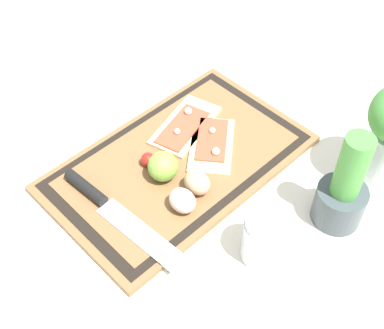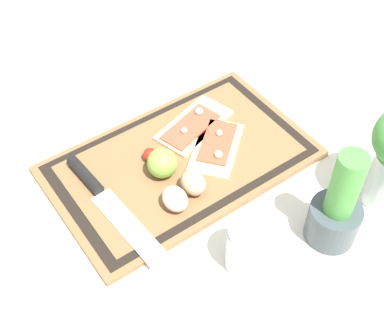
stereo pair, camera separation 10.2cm
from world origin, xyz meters
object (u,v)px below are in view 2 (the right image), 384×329
(pizza_slice_far, at_px, (217,147))
(herb_pot, at_px, (337,211))
(pizza_slice_near, at_px, (193,125))
(knife, at_px, (98,190))
(egg_pink, at_px, (175,199))
(cherry_tomato_red, at_px, (150,155))
(sauce_jar, at_px, (249,249))
(egg_brown, at_px, (193,183))
(lime, at_px, (162,163))

(pizza_slice_far, distance_m, herb_pot, 0.28)
(pizza_slice_near, distance_m, knife, 0.25)
(egg_pink, height_order, cherry_tomato_red, egg_pink)
(pizza_slice_near, xyz_separation_m, cherry_tomato_red, (0.12, 0.02, 0.01))
(egg_pink, bearing_deg, knife, -47.34)
(egg_pink, height_order, sauce_jar, sauce_jar)
(pizza_slice_near, distance_m, pizza_slice_far, 0.08)
(cherry_tomato_red, height_order, herb_pot, herb_pot)
(egg_pink, height_order, herb_pot, herb_pot)
(pizza_slice_near, xyz_separation_m, pizza_slice_far, (-0.00, 0.08, 0.00))
(egg_brown, distance_m, herb_pot, 0.26)
(pizza_slice_near, xyz_separation_m, egg_pink, (0.15, 0.15, 0.02))
(knife, bearing_deg, egg_pink, 132.66)
(pizza_slice_near, xyz_separation_m, sauce_jar, (0.11, 0.31, 0.02))
(pizza_slice_near, bearing_deg, knife, 9.19)
(pizza_slice_far, height_order, lime, lime)
(egg_pink, distance_m, lime, 0.08)
(egg_pink, bearing_deg, lime, -107.44)
(pizza_slice_far, relative_size, lime, 2.91)
(egg_pink, bearing_deg, cherry_tomato_red, -101.31)
(pizza_slice_near, relative_size, herb_pot, 0.89)
(egg_brown, height_order, lime, lime)
(pizza_slice_far, distance_m, sauce_jar, 0.26)
(knife, distance_m, cherry_tomato_red, 0.13)
(egg_brown, height_order, egg_pink, same)
(egg_brown, relative_size, lime, 0.94)
(knife, xyz_separation_m, egg_brown, (-0.15, 0.10, 0.01))
(egg_brown, distance_m, cherry_tomato_red, 0.12)
(sauce_jar, bearing_deg, cherry_tomato_red, -86.96)
(egg_brown, height_order, cherry_tomato_red, egg_brown)
(cherry_tomato_red, bearing_deg, herb_pot, 117.84)
(lime, bearing_deg, knife, -12.81)
(knife, xyz_separation_m, sauce_jar, (-0.14, 0.27, 0.02))
(egg_pink, xyz_separation_m, sauce_jar, (-0.04, 0.16, 0.00))
(herb_pot, bearing_deg, pizza_slice_far, -80.21)
(pizza_slice_far, height_order, egg_pink, egg_pink)
(pizza_slice_far, relative_size, knife, 0.59)
(egg_brown, bearing_deg, lime, -71.32)
(egg_brown, relative_size, cherry_tomato_red, 1.95)
(pizza_slice_near, distance_m, egg_pink, 0.21)
(knife, relative_size, egg_pink, 5.28)
(pizza_slice_far, xyz_separation_m, knife, (0.25, -0.04, 0.00))
(cherry_tomato_red, bearing_deg, lime, 90.50)
(cherry_tomato_red, relative_size, sauce_jar, 0.29)
(lime, bearing_deg, cherry_tomato_red, -89.50)
(herb_pot, bearing_deg, lime, -58.67)
(pizza_slice_far, distance_m, egg_pink, 0.17)
(pizza_slice_far, xyz_separation_m, egg_brown, (0.10, 0.06, 0.02))
(egg_brown, xyz_separation_m, egg_pink, (0.05, 0.01, 0.00))
(lime, distance_m, cherry_tomato_red, 0.05)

